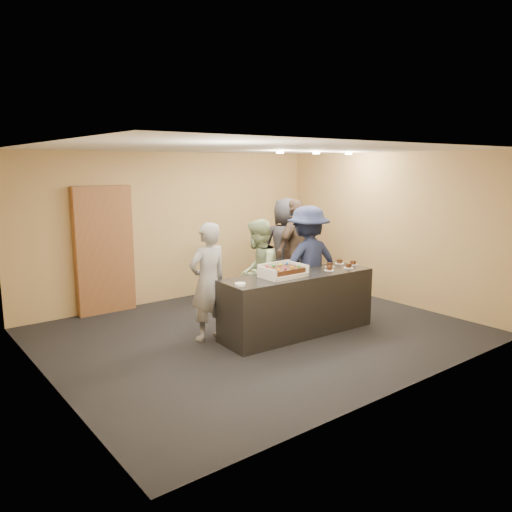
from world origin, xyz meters
The scene contains 17 objects.
room centered at (0.00, 0.00, 1.35)m, with size 6.04×6.00×2.70m.
serving_counter centered at (0.43, -0.37, 0.45)m, with size 2.40×0.70×0.90m, color black.
storage_cabinet centered at (-1.41, 2.41, 1.07)m, with size 0.97×0.15×2.14m, color brown.
cake_box centered at (0.14, -0.34, 0.94)m, with size 0.62×0.43×0.18m.
sheet_cake centered at (0.14, -0.37, 1.00)m, with size 0.53×0.36×0.11m.
plate_stack centered at (-0.66, -0.43, 0.92)m, with size 0.15×0.15×0.04m, color white.
slice_a centered at (0.97, -0.47, 0.92)m, with size 0.15×0.15×0.07m.
slice_b centered at (1.16, -0.29, 0.92)m, with size 0.15×0.15×0.07m.
slice_c centered at (1.34, -0.52, 0.92)m, with size 0.15×0.15×0.07m.
slice_d centered at (1.50, -0.19, 0.92)m, with size 0.15×0.15×0.07m.
slice_e centered at (1.59, -0.40, 0.92)m, with size 0.15×0.15×0.07m.
person_server_grey centered at (-0.75, 0.22, 0.84)m, with size 0.62×0.40×1.69m, color gray.
person_sage_man centered at (0.18, 0.27, 0.83)m, with size 0.81×0.63×1.67m, color #96AB80.
person_navy_man centered at (1.05, 0.08, 0.92)m, with size 1.19×0.68×1.84m, color #1E2546.
person_brown_extra centered at (1.62, 0.99, 0.94)m, with size 1.10×0.46×1.88m, color #4F3C2E.
person_dark_suit centered at (1.58, 1.22, 0.95)m, with size 0.93×0.60×1.89m, color #29282D.
ceiling_spotlights centered at (1.60, 0.50, 2.67)m, with size 1.72×0.12×0.03m.
Camera 1 is at (-4.42, -5.63, 2.48)m, focal length 35.00 mm.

